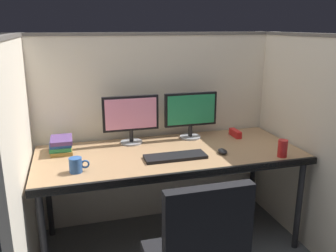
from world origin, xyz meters
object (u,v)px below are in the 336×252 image
object	(u,v)px
book_stack	(61,145)
red_stapler	(235,133)
computer_mouse	(223,151)
monitor_left	(131,116)
keyboard_main	(175,157)
coffee_mug	(76,165)
desk	(170,159)
soda_can	(283,148)
monitor_right	(191,112)

from	to	relation	value
book_stack	red_stapler	distance (m)	1.38
computer_mouse	book_stack	size ratio (longest dim) A/B	0.43
monitor_left	book_stack	bearing A→B (deg)	-173.35
keyboard_main	computer_mouse	xyz separation A→B (m)	(0.35, -0.01, 0.01)
coffee_mug	computer_mouse	bearing A→B (deg)	3.20
computer_mouse	book_stack	distance (m)	1.16
monitor_left	keyboard_main	size ratio (longest dim) A/B	1.00
keyboard_main	book_stack	xyz separation A→B (m)	(-0.76, 0.34, 0.04)
coffee_mug	keyboard_main	bearing A→B (deg)	5.50
desk	red_stapler	world-z (taller)	red_stapler
desk	soda_can	world-z (taller)	soda_can
monitor_left	red_stapler	bearing A→B (deg)	-4.44
keyboard_main	red_stapler	xyz separation A→B (m)	(0.62, 0.34, 0.02)
red_stapler	coffee_mug	distance (m)	1.35
monitor_left	red_stapler	xyz separation A→B (m)	(0.85, -0.07, -0.19)
red_stapler	computer_mouse	bearing A→B (deg)	-128.04
monitor_left	soda_can	world-z (taller)	monitor_left
monitor_right	book_stack	bearing A→B (deg)	-176.30
desk	monitor_left	bearing A→B (deg)	129.83
keyboard_main	book_stack	size ratio (longest dim) A/B	1.93
desk	red_stapler	size ratio (longest dim) A/B	12.67
soda_can	monitor_right	bearing A→B (deg)	128.96
soda_can	desk	bearing A→B (deg)	157.46
computer_mouse	red_stapler	distance (m)	0.44
monitor_right	soda_can	xyz separation A→B (m)	(0.47, -0.59, -0.15)
keyboard_main	monitor_left	bearing A→B (deg)	120.05
red_stapler	soda_can	bearing A→B (deg)	-78.50
desk	book_stack	distance (m)	0.80
desk	monitor_right	bearing A→B (deg)	48.41
monitor_right	soda_can	size ratio (longest dim) A/B	3.52
desk	coffee_mug	xyz separation A→B (m)	(-0.67, -0.19, 0.10)
keyboard_main	desk	bearing A→B (deg)	90.10
monitor_left	coffee_mug	world-z (taller)	monitor_left
red_stapler	soda_can	distance (m)	0.53
book_stack	coffee_mug	size ratio (longest dim) A/B	1.77
monitor_right	red_stapler	distance (m)	0.42
computer_mouse	coffee_mug	world-z (taller)	coffee_mug
monitor_right	keyboard_main	xyz separation A→B (m)	(-0.25, -0.41, -0.20)
book_stack	soda_can	xyz separation A→B (m)	(1.48, -0.52, 0.01)
monitor_right	book_stack	size ratio (longest dim) A/B	1.93
book_stack	soda_can	world-z (taller)	soda_can
desk	red_stapler	distance (m)	0.66
keyboard_main	red_stapler	world-z (taller)	red_stapler
book_stack	red_stapler	bearing A→B (deg)	-0.22
keyboard_main	computer_mouse	world-z (taller)	computer_mouse
monitor_left	book_stack	distance (m)	0.55
monitor_left	coffee_mug	xyz separation A→B (m)	(-0.43, -0.47, -0.17)
desk	keyboard_main	size ratio (longest dim) A/B	4.42
desk	book_stack	size ratio (longest dim) A/B	8.53
keyboard_main	soda_can	bearing A→B (deg)	-13.71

